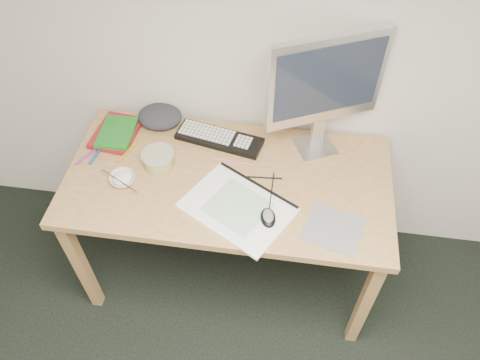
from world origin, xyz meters
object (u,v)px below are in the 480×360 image
at_px(sketchpad, 237,208).
at_px(monitor, 326,83).
at_px(desk, 228,190).
at_px(keyboard, 219,139).
at_px(rice_bowl, 123,179).

distance_m(sketchpad, monitor, 0.61).
bearing_deg(desk, keyboard, 108.72).
bearing_deg(desk, sketchpad, -67.40).
distance_m(desk, monitor, 0.62).
height_order(desk, rice_bowl, rice_bowl).
height_order(keyboard, monitor, monitor).
bearing_deg(desk, monitor, 33.54).
bearing_deg(keyboard, rice_bowl, -128.23).
bearing_deg(keyboard, desk, -59.57).
distance_m(desk, sketchpad, 0.19).
relative_size(monitor, rice_bowl, 5.26).
relative_size(keyboard, rice_bowl, 3.64).
bearing_deg(sketchpad, monitor, 82.63).
height_order(desk, sketchpad, sketchpad).
distance_m(keyboard, rice_bowl, 0.47).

